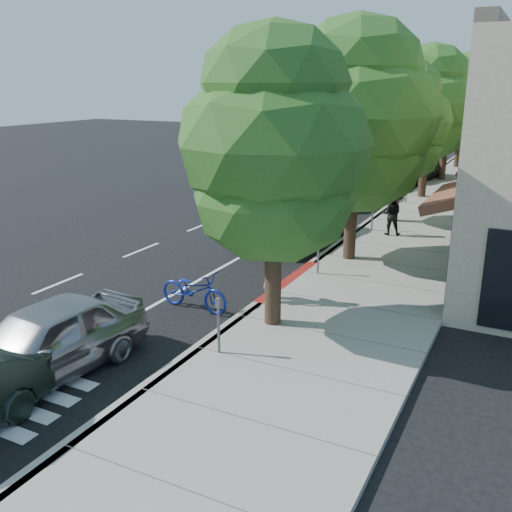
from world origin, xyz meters
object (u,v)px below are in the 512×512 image
Objects in this scene: white_pickup at (368,175)px; near_car_a at (44,342)px; cyclist at (273,272)px; silver_suv at (295,223)px; dark_suv_far at (417,167)px; street_tree_2 at (400,123)px; street_tree_3 at (429,104)px; street_tree_0 at (274,148)px; street_tree_4 at (448,106)px; street_tree_1 at (356,118)px; pedestrian at (391,214)px; bicycle at (194,290)px; street_tree_5 at (463,100)px; dark_sedan at (348,187)px.

white_pickup reaches higher than near_car_a.
silver_suv is at bearing 6.20° from cyclist.
silver_suv is 16.05m from dark_suv_far.
street_tree_2 is 6.02m from street_tree_3.
street_tree_4 is (0.00, 24.00, 0.08)m from street_tree_0.
street_tree_2 is (0.00, 12.00, -0.18)m from street_tree_0.
street_tree_3 is at bearing 80.62° from silver_suv.
street_tree_3 is at bearing 90.00° from street_tree_1.
near_car_a is (-3.10, -4.27, -3.58)m from street_tree_0.
pedestrian is (3.57, -9.30, 0.03)m from white_pickup.
pedestrian is at bearing -12.79° from bicycle.
white_pickup is (-0.74, 18.80, 0.38)m from bicycle.
near_car_a is at bearing -88.10° from white_pickup.
street_tree_2 is 0.89× the size of street_tree_3.
street_tree_2 is at bearing -75.10° from dark_suv_far.
street_tree_1 reaches higher than dark_suv_far.
white_pickup is (-3.10, 18.95, -3.45)m from street_tree_0.
street_tree_5 is at bearing 90.00° from street_tree_4.
dark_suv_far is 1.10× the size of near_car_a.
street_tree_2 is 16.91m from near_car_a.
street_tree_1 is 1.02× the size of street_tree_3.
street_tree_1 is at bearing -74.64° from white_pickup.
street_tree_4 is 3.89m from dark_suv_far.
near_car_a is at bearing -97.92° from street_tree_3.
cyclist is 8.34m from pedestrian.
dark_suv_far is (-1.40, 17.50, -3.86)m from street_tree_1.
street_tree_1 reaches higher than near_car_a.
silver_suv is at bearing -103.94° from street_tree_3.
dark_sedan is 8.38m from dark_suv_far.
pedestrian is (3.57, 13.92, 0.17)m from near_car_a.
street_tree_0 is 1.41× the size of dark_suv_far.
silver_suv is at bearing 5.72° from bicycle.
street_tree_4 reaches higher than near_car_a.
white_pickup is (-3.10, -11.05, -3.67)m from street_tree_5.
street_tree_4 is 6.00m from street_tree_5.
bicycle is 0.43× the size of dark_sedan.
white_pickup is (0.00, 3.65, 0.13)m from dark_sedan.
street_tree_0 reaches higher than street_tree_2.
dark_sedan is (-0.74, 15.15, 0.25)m from bicycle.
bicycle is at bearing -95.65° from street_tree_4.
street_tree_2 is 1.07× the size of white_pickup.
street_tree_5 is 22.98m from silver_suv.
bicycle is at bearing -97.53° from street_tree_3.
pedestrian is at bearing -19.24° from cyclist.
street_tree_0 is 0.91× the size of street_tree_1.
cyclist is at bearing -91.30° from street_tree_5.
cyclist reaches higher than white_pickup.
dark_sedan is (-3.10, 15.30, -3.57)m from street_tree_0.
street_tree_3 is 1.52× the size of dark_suv_far.
white_pickup is at bearing 99.29° from street_tree_0.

